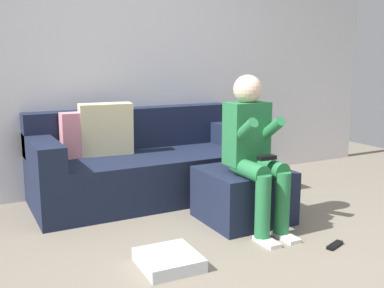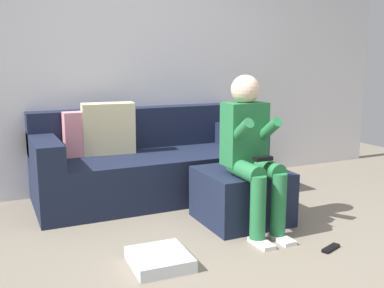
# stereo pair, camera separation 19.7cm
# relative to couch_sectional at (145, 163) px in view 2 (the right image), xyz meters

# --- Properties ---
(ground_plane) EXTENTS (7.86, 7.86, 0.00)m
(ground_plane) POSITION_rel_couch_sectional_xyz_m (0.09, -1.73, -0.32)
(ground_plane) COLOR slate
(wall_back) EXTENTS (6.05, 0.10, 2.68)m
(wall_back) POSITION_rel_couch_sectional_xyz_m (0.09, 0.44, 1.01)
(wall_back) COLOR silver
(wall_back) RESTS_ON ground_plane
(couch_sectional) EXTENTS (2.07, 0.90, 0.90)m
(couch_sectional) POSITION_rel_couch_sectional_xyz_m (0.00, 0.00, 0.00)
(couch_sectional) COLOR #192138
(couch_sectional) RESTS_ON ground_plane
(ottoman) EXTENTS (0.65, 0.62, 0.42)m
(ottoman) POSITION_rel_couch_sectional_xyz_m (0.49, -0.96, -0.11)
(ottoman) COLOR #192138
(ottoman) RESTS_ON ground_plane
(person_seated) EXTENTS (0.32, 0.63, 1.18)m
(person_seated) POSITION_rel_couch_sectional_xyz_m (0.46, -1.14, 0.33)
(person_seated) COLOR #26723F
(person_seated) RESTS_ON ground_plane
(storage_bin) EXTENTS (0.38, 0.40, 0.08)m
(storage_bin) POSITION_rel_couch_sectional_xyz_m (-0.40, -1.43, -0.28)
(storage_bin) COLOR silver
(storage_bin) RESTS_ON ground_plane
(remote_near_ottoman) EXTENTS (0.18, 0.10, 0.02)m
(remote_near_ottoman) POSITION_rel_couch_sectional_xyz_m (0.76, -1.71, -0.31)
(remote_near_ottoman) COLOR black
(remote_near_ottoman) RESTS_ON ground_plane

